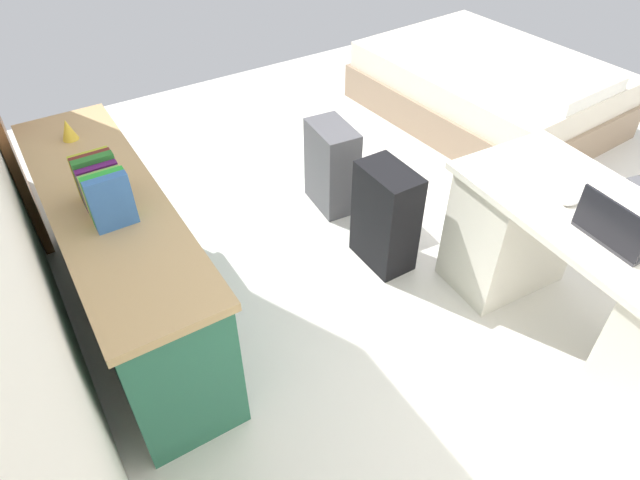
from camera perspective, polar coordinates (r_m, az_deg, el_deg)
ground_plane at (r=3.60m, az=12.61°, el=1.51°), size 5.51×5.51×0.00m
desk at (r=2.89m, az=25.84°, el=-3.81°), size 1.48×0.74×0.74m
credenza at (r=2.87m, az=-19.62°, el=-1.98°), size 1.80×0.48×0.77m
bed at (r=4.80m, az=16.92°, el=14.72°), size 1.98×1.52×0.58m
suitcase_black at (r=3.10m, az=6.77°, el=2.35°), size 0.36×0.22×0.62m
suitcase_spare_grey at (r=3.54m, az=1.23°, el=7.56°), size 0.38×0.25×0.57m
laptop at (r=2.55m, az=28.21°, el=0.88°), size 0.32×0.24×0.21m
computer_mouse at (r=2.71m, az=24.45°, el=3.71°), size 0.07×0.10×0.03m
book_row at (r=2.49m, az=-21.49°, el=5.00°), size 0.32×0.17×0.24m
figurine_small at (r=3.11m, az=-24.57°, el=10.32°), size 0.08×0.08×0.11m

